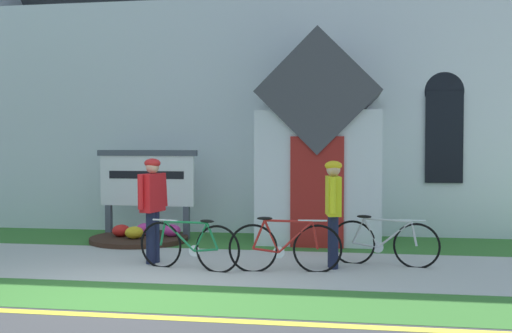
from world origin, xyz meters
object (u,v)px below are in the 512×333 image
(bicycle_blue, at_px, (285,247))
(roadside_conifer, at_px, (477,64))
(cyclist_in_blue_jersey, at_px, (333,205))
(church_sign, at_px, (147,180))
(cyclist_in_yellow_jersey, at_px, (153,202))
(bicycle_orange, at_px, (384,242))
(bicycle_yellow, at_px, (189,245))

(bicycle_blue, xyz_separation_m, roadside_conifer, (4.38, 7.78, 3.73))
(bicycle_blue, xyz_separation_m, cyclist_in_blue_jersey, (0.72, 0.39, 0.60))
(church_sign, xyz_separation_m, cyclist_in_blue_jersey, (3.91, -2.50, -0.21))
(cyclist_in_yellow_jersey, xyz_separation_m, roadside_conifer, (6.58, 7.44, 3.11))
(cyclist_in_yellow_jersey, bearing_deg, bicycle_blue, -8.72)
(cyclist_in_yellow_jersey, distance_m, roadside_conifer, 10.41)
(church_sign, bearing_deg, bicycle_blue, -42.23)
(roadside_conifer, bearing_deg, bicycle_orange, -112.05)
(roadside_conifer, bearing_deg, bicycle_yellow, -126.78)
(bicycle_yellow, relative_size, bicycle_orange, 0.99)
(bicycle_yellow, distance_m, roadside_conifer, 10.48)
(church_sign, xyz_separation_m, roadside_conifer, (7.57, 4.89, 2.92))
(bicycle_blue, xyz_separation_m, cyclist_in_yellow_jersey, (-2.20, 0.34, 0.62))
(church_sign, relative_size, cyclist_in_yellow_jersey, 1.25)
(bicycle_orange, bearing_deg, cyclist_in_blue_jersey, -158.17)
(cyclist_in_yellow_jersey, bearing_deg, bicycle_yellow, -29.12)
(church_sign, distance_m, cyclist_in_blue_jersey, 4.64)
(cyclist_in_yellow_jersey, bearing_deg, cyclist_in_blue_jersey, 1.06)
(bicycle_yellow, height_order, bicycle_blue, bicycle_blue)
(bicycle_orange, relative_size, cyclist_in_yellow_jersey, 1.00)
(cyclist_in_yellow_jersey, bearing_deg, roadside_conifer, 48.52)
(roadside_conifer, bearing_deg, cyclist_in_blue_jersey, -116.36)
(bicycle_yellow, bearing_deg, roadside_conifer, 53.22)
(church_sign, relative_size, bicycle_blue, 1.25)
(cyclist_in_blue_jersey, xyz_separation_m, roadside_conifer, (3.66, 7.39, 3.13))
(bicycle_yellow, relative_size, cyclist_in_yellow_jersey, 0.99)
(bicycle_yellow, xyz_separation_m, bicycle_blue, (1.48, 0.06, 0.01))
(cyclist_in_yellow_jersey, distance_m, cyclist_in_blue_jersey, 2.92)
(church_sign, bearing_deg, cyclist_in_blue_jersey, -32.63)
(cyclist_in_blue_jersey, bearing_deg, bicycle_yellow, -168.36)
(bicycle_orange, bearing_deg, bicycle_yellow, -165.54)
(bicycle_orange, relative_size, bicycle_blue, 0.99)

